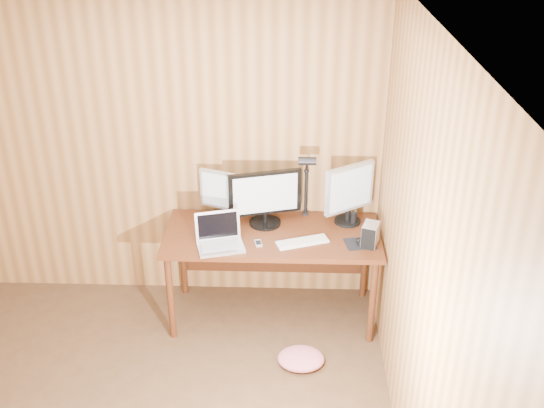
# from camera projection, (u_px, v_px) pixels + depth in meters

# --- Properties ---
(room_shell) EXTENTS (4.00, 4.00, 4.00)m
(room_shell) POSITION_uv_depth(u_px,v_px,m) (69.00, 309.00, 3.07)
(room_shell) COLOR #4E331D
(room_shell) RESTS_ON ground
(desk) EXTENTS (1.60, 0.70, 0.75)m
(desk) POSITION_uv_depth(u_px,v_px,m) (273.00, 242.00, 4.84)
(desk) COLOR #4C2310
(desk) RESTS_ON floor
(monitor_center) EXTENTS (0.54, 0.24, 0.43)m
(monitor_center) POSITION_uv_depth(u_px,v_px,m) (265.00, 197.00, 4.75)
(monitor_center) COLOR black
(monitor_center) RESTS_ON desk
(monitor_left) EXTENTS (0.34, 0.17, 0.40)m
(monitor_left) POSITION_uv_depth(u_px,v_px,m) (222.00, 194.00, 4.83)
(monitor_left) COLOR black
(monitor_left) RESTS_ON desk
(monitor_right) EXTENTS (0.37, 0.26, 0.47)m
(monitor_right) POSITION_uv_depth(u_px,v_px,m) (349.00, 192.00, 4.75)
(monitor_right) COLOR black
(monitor_right) RESTS_ON desk
(laptop) EXTENTS (0.38, 0.33, 0.23)m
(laptop) POSITION_uv_depth(u_px,v_px,m) (219.00, 238.00, 4.55)
(laptop) COLOR silver
(laptop) RESTS_ON desk
(keyboard) EXTENTS (0.39, 0.24, 0.02)m
(keyboard) POSITION_uv_depth(u_px,v_px,m) (302.00, 242.00, 4.59)
(keyboard) COLOR white
(keyboard) RESTS_ON desk
(mousepad) EXTENTS (0.24, 0.21, 0.00)m
(mousepad) POSITION_uv_depth(u_px,v_px,m) (360.00, 244.00, 4.58)
(mousepad) COLOR black
(mousepad) RESTS_ON desk
(mouse) EXTENTS (0.07, 0.11, 0.03)m
(mouse) POSITION_uv_depth(u_px,v_px,m) (360.00, 241.00, 4.58)
(mouse) COLOR black
(mouse) RESTS_ON mousepad
(hard_drive) EXTENTS (0.15, 0.18, 0.17)m
(hard_drive) POSITION_uv_depth(u_px,v_px,m) (370.00, 235.00, 4.53)
(hard_drive) COLOR silver
(hard_drive) RESTS_ON desk
(phone) EXTENTS (0.07, 0.10, 0.01)m
(phone) POSITION_uv_depth(u_px,v_px,m) (258.00, 243.00, 4.58)
(phone) COLOR silver
(phone) RESTS_ON desk
(speaker) EXTENTS (0.05, 0.05, 0.11)m
(speaker) POSITION_uv_depth(u_px,v_px,m) (354.00, 219.00, 4.80)
(speaker) COLOR black
(speaker) RESTS_ON desk
(desk_lamp) EXTENTS (0.13, 0.19, 0.58)m
(desk_lamp) POSITION_uv_depth(u_px,v_px,m) (307.00, 177.00, 4.76)
(desk_lamp) COLOR black
(desk_lamp) RESTS_ON desk
(fabric_pile) EXTENTS (0.41, 0.37, 0.11)m
(fabric_pile) POSITION_uv_depth(u_px,v_px,m) (301.00, 359.00, 4.53)
(fabric_pile) COLOR #D86875
(fabric_pile) RESTS_ON floor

